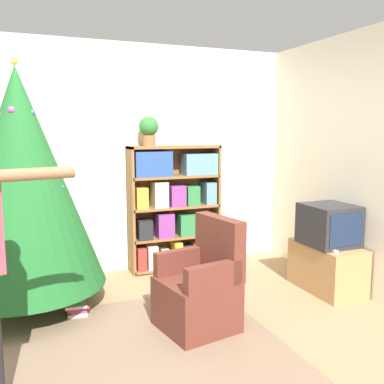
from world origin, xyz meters
The scene contains 11 objects.
ground_plane centered at (0.00, 0.00, 0.00)m, with size 14.00×14.00×0.00m, color #9E7A56.
wall_back centered at (0.00, 2.01, 1.30)m, with size 8.00×0.10×2.60m.
area_rug centered at (-0.50, 0.02, 0.00)m, with size 2.59×2.01×0.01m.
bookshelf centered at (0.62, 1.79, 0.73)m, with size 1.08×0.27×1.46m.
tv_stand centered at (1.82, 0.55, 0.24)m, with size 0.43×0.76×0.48m.
television centered at (1.82, 0.55, 0.69)m, with size 0.46×0.50×0.41m.
game_remote centered at (1.70, 0.32, 0.49)m, with size 0.04×0.12×0.02m.
christmas_tree centered at (-1.03, 1.23, 1.20)m, with size 1.43×1.43×2.26m.
armchair centered at (0.30, 0.26, 0.32)m, with size 0.66×0.66×0.92m.
potted_plant centered at (0.32, 1.80, 1.65)m, with size 0.22×0.22×0.33m.
book_pile_near_tree centered at (-0.64, 0.87, 0.06)m, with size 0.21×0.18×0.11m.
Camera 1 is at (-1.02, -2.85, 1.64)m, focal length 40.00 mm.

